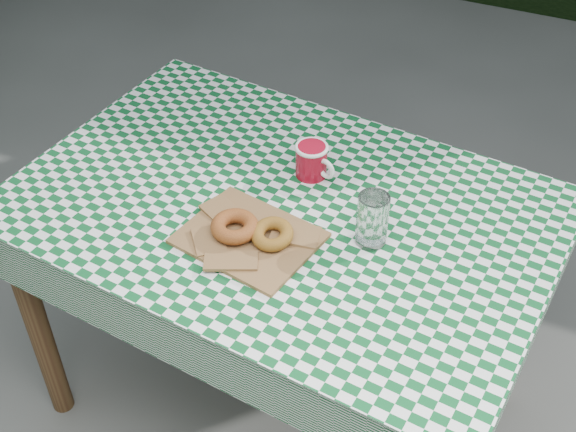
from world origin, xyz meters
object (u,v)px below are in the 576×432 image
object	(u,v)px
table	(282,314)
coffee_mug	(311,161)
drinking_glass	(372,220)
paper_bag	(249,237)

from	to	relation	value
table	coffee_mug	distance (m)	0.44
table	drinking_glass	distance (m)	0.50
drinking_glass	table	bearing A→B (deg)	171.79
coffee_mug	paper_bag	bearing A→B (deg)	-76.87
paper_bag	drinking_glass	bearing A→B (deg)	23.38
coffee_mug	drinking_glass	xyz separation A→B (m)	(0.21, -0.16, 0.02)
paper_bag	coffee_mug	bearing A→B (deg)	82.80
coffee_mug	drinking_glass	bearing A→B (deg)	-17.60
paper_bag	drinking_glass	world-z (taller)	drinking_glass
table	paper_bag	distance (m)	0.41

